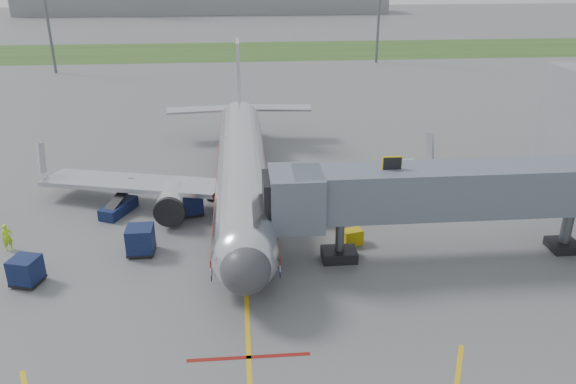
{
  "coord_description": "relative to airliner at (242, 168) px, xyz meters",
  "views": [
    {
      "loc": [
        -0.05,
        -26.02,
        18.03
      ],
      "look_at": [
        3.06,
        8.82,
        3.2
      ],
      "focal_mm": 35.0,
      "sensor_mm": 36.0,
      "label": 1
    }
  ],
  "objects": [
    {
      "name": "ground",
      "position": [
        -0.0,
        -15.25,
        -2.65
      ],
      "size": [
        400.0,
        400.0,
        0.0
      ],
      "primitive_type": "plane",
      "color": "#565659",
      "rests_on": "ground"
    },
    {
      "name": "grass_strip",
      "position": [
        -0.0,
        74.75,
        -2.64
      ],
      "size": [
        300.0,
        25.0,
        0.01
      ],
      "primitive_type": "cube",
      "color": "#2D4C1E",
      "rests_on": "ground"
    },
    {
      "name": "airliner",
      "position": [
        0.0,
        0.0,
        0.0
      ],
      "size": [
        32.1,
        35.67,
        10.25
      ],
      "color": "silver",
      "rests_on": "ground"
    },
    {
      "name": "jet_bridge",
      "position": [
        12.86,
        -10.25,
        1.82
      ],
      "size": [
        25.3,
        4.0,
        6.9
      ],
      "color": "slate",
      "rests_on": "ground"
    },
    {
      "name": "light_mast_left",
      "position": [
        -30.0,
        54.75,
        8.13
      ],
      "size": [
        2.0,
        0.44,
        20.4
      ],
      "color": "#595B60",
      "rests_on": "ground"
    },
    {
      "name": "light_mast_right",
      "position": [
        25.0,
        59.75,
        8.13
      ],
      "size": [
        2.0,
        0.44,
        20.4
      ],
      "color": "#595B60",
      "rests_on": "ground"
    },
    {
      "name": "distant_terminal",
      "position": [
        -10.0,
        154.75,
        1.35
      ],
      "size": [
        120.0,
        14.0,
        8.0
      ],
      "primitive_type": "cube",
      "color": "slate",
      "rests_on": "ground"
    },
    {
      "name": "baggage_cart_a",
      "position": [
        -6.73,
        -8.29,
        -1.69
      ],
      "size": [
        1.76,
        1.76,
        1.88
      ],
      "color": "black",
      "rests_on": "ground"
    },
    {
      "name": "baggage_cart_b",
      "position": [
        -3.92,
        -2.49,
        -1.7
      ],
      "size": [
        2.09,
        2.09,
        1.86
      ],
      "color": "black",
      "rests_on": "ground"
    },
    {
      "name": "baggage_cart_c",
      "position": [
        -12.9,
        -11.43,
        -1.78
      ],
      "size": [
        1.96,
        1.96,
        1.7
      ],
      "color": "black",
      "rests_on": "ground"
    },
    {
      "name": "belt_loader",
      "position": [
        -9.34,
        -1.85,
        -2.15
      ],
      "size": [
        2.6,
        4.16,
        1.98
      ],
      "color": "black",
      "rests_on": "ground"
    },
    {
      "name": "ground_power_cart",
      "position": [
        7.25,
        -8.21,
        -2.14
      ],
      "size": [
        1.46,
        1.14,
        1.03
      ],
      "color": "#C3A40B",
      "rests_on": "ground"
    },
    {
      "name": "ramp_worker",
      "position": [
        -15.53,
        -7.06,
        -1.72
      ],
      "size": [
        0.8,
        0.74,
        1.84
      ],
      "primitive_type": "imported",
      "rotation": [
        0.0,
        0.0,
        0.59
      ],
      "color": "#9DE31A",
      "rests_on": "ground"
    }
  ]
}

